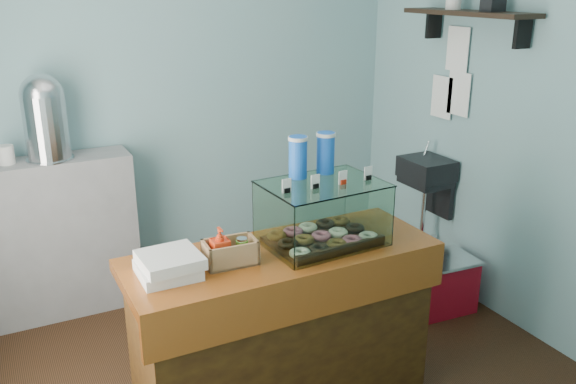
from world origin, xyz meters
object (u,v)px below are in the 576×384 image
counter (283,328)px  display_case (320,210)px  coffee_urn (44,115)px  red_cooler (441,284)px

counter → display_case: (0.24, 0.04, 0.61)m
display_case → coffee_urn: coffee_urn is taller
counter → display_case: bearing=9.3°
display_case → red_cooler: (1.19, 0.35, -0.88)m
counter → display_case: 0.66m
counter → coffee_urn: 2.03m
counter → red_cooler: counter is taller
coffee_urn → red_cooler: 2.87m
display_case → coffee_urn: (-1.13, 1.53, 0.32)m
coffee_urn → red_cooler: (2.33, -1.18, -1.20)m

